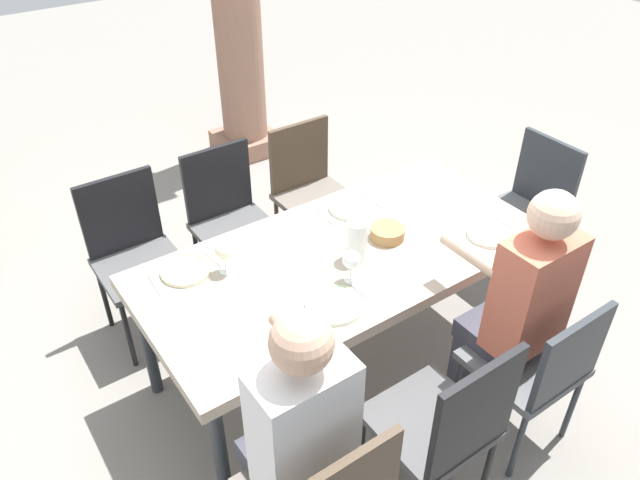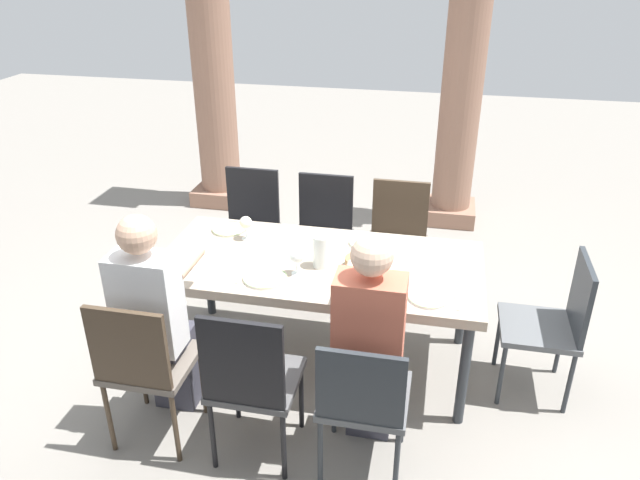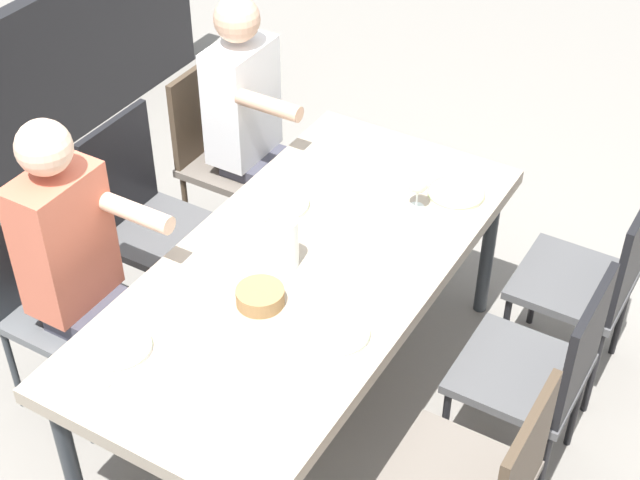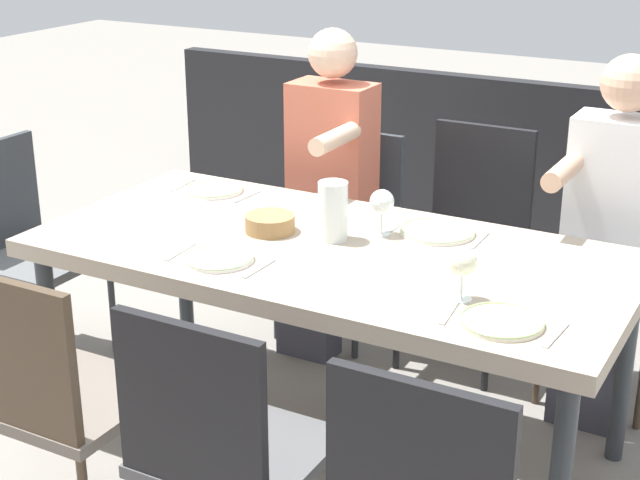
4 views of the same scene
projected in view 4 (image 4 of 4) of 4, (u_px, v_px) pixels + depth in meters
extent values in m
plane|color=gray|center=(330.00, 442.00, 3.44)|extent=(16.00, 16.00, 0.00)
cube|color=tan|center=(331.00, 255.00, 3.18)|extent=(1.97, 0.94, 0.06)
cylinder|color=#2D3338|center=(52.00, 344.00, 3.40)|extent=(0.06, 0.06, 0.69)
cylinder|color=#2D3338|center=(624.00, 369.00, 3.23)|extent=(0.06, 0.06, 0.69)
cylinder|color=#2D3338|center=(184.00, 269.00, 4.05)|extent=(0.06, 0.06, 0.69)
cube|color=#6A6158|center=(609.00, 280.00, 3.60)|extent=(0.44, 0.44, 0.04)
cube|color=#473828|center=(628.00, 207.00, 3.68)|extent=(0.42, 0.03, 0.46)
cylinder|color=#473828|center=(539.00, 349.00, 3.62)|extent=(0.03, 0.03, 0.46)
cylinder|color=#473828|center=(567.00, 311.00, 3.93)|extent=(0.03, 0.03, 0.46)
cube|color=#4F4F50|center=(239.00, 453.00, 2.53)|extent=(0.44, 0.44, 0.04)
cube|color=black|center=(190.00, 412.00, 2.29)|extent=(0.42, 0.03, 0.46)
cylinder|color=black|center=(223.00, 475.00, 2.86)|extent=(0.03, 0.03, 0.45)
cube|color=#4F4F50|center=(462.00, 257.00, 3.87)|extent=(0.44, 0.44, 0.04)
cube|color=black|center=(483.00, 185.00, 3.95)|extent=(0.42, 0.03, 0.50)
cylinder|color=black|center=(397.00, 319.00, 3.88)|extent=(0.03, 0.03, 0.44)
cylinder|color=black|center=(487.00, 339.00, 3.71)|extent=(0.03, 0.03, 0.44)
cylinder|color=black|center=(434.00, 286.00, 4.20)|extent=(0.03, 0.03, 0.44)
cylinder|color=black|center=(518.00, 304.00, 4.02)|extent=(0.03, 0.03, 0.44)
cube|color=#6A6158|center=(74.00, 399.00, 2.79)|extent=(0.44, 0.44, 0.04)
cube|color=#473828|center=(14.00, 358.00, 2.55)|extent=(0.42, 0.03, 0.45)
cylinder|color=#473828|center=(172.00, 457.00, 2.95)|extent=(0.03, 0.03, 0.46)
cylinder|color=#473828|center=(77.00, 425.00, 3.12)|extent=(0.03, 0.03, 0.46)
cube|color=#5B5E61|center=(336.00, 234.00, 4.13)|extent=(0.44, 0.44, 0.04)
cube|color=#2D3338|center=(358.00, 177.00, 4.22)|extent=(0.42, 0.03, 0.41)
cylinder|color=#2D3338|center=(276.00, 292.00, 4.14)|extent=(0.03, 0.03, 0.44)
cylinder|color=#2D3338|center=(355.00, 310.00, 3.97)|extent=(0.03, 0.03, 0.44)
cylinder|color=#2D3338|center=(319.00, 263.00, 4.45)|extent=(0.03, 0.03, 0.44)
cylinder|color=#2D3338|center=(394.00, 278.00, 4.28)|extent=(0.03, 0.03, 0.44)
cube|color=#5B5E61|center=(40.00, 260.00, 3.88)|extent=(0.44, 0.44, 0.04)
cylinder|color=#2D3338|center=(47.00, 340.00, 3.72)|extent=(0.03, 0.03, 0.43)
cylinder|color=#2D3338|center=(112.00, 305.00, 4.03)|extent=(0.03, 0.03, 0.43)
cylinder|color=#2D3338|center=(44.00, 287.00, 4.20)|extent=(0.03, 0.03, 0.43)
cube|color=#3F3F4C|center=(309.00, 303.00, 4.01)|extent=(0.24, 0.14, 0.46)
cube|color=#3F3F4C|center=(319.00, 233.00, 3.98)|extent=(0.28, 0.32, 0.10)
cube|color=#CC664C|center=(332.00, 150.00, 3.96)|extent=(0.34, 0.20, 0.55)
sphere|color=beige|center=(333.00, 53.00, 3.82)|extent=(0.20, 0.20, 0.20)
cylinder|color=beige|center=(335.00, 138.00, 3.65)|extent=(0.07, 0.30, 0.07)
cube|color=#3F3F4C|center=(587.00, 366.00, 3.49)|extent=(0.24, 0.14, 0.46)
cube|color=#3F3F4C|center=(601.00, 286.00, 3.47)|extent=(0.28, 0.32, 0.10)
cube|color=white|center=(618.00, 192.00, 3.44)|extent=(0.34, 0.20, 0.54)
sphere|color=tan|center=(630.00, 83.00, 3.31)|extent=(0.20, 0.20, 0.20)
cylinder|color=tan|center=(563.00, 172.00, 3.27)|extent=(0.07, 0.30, 0.07)
cube|color=black|center=(529.00, 167.00, 5.11)|extent=(4.37, 0.10, 0.90)
cylinder|color=silver|center=(501.00, 322.00, 2.62)|extent=(0.23, 0.23, 0.01)
torus|color=#A0BE77|center=(502.00, 320.00, 2.62)|extent=(0.23, 0.23, 0.01)
cylinder|color=white|center=(461.00, 299.00, 2.77)|extent=(0.06, 0.06, 0.00)
cylinder|color=white|center=(461.00, 286.00, 2.76)|extent=(0.01, 0.01, 0.08)
sphere|color=#F2EFCC|center=(463.00, 262.00, 2.73)|extent=(0.08, 0.08, 0.08)
cube|color=silver|center=(556.00, 335.00, 2.55)|extent=(0.03, 0.17, 0.01)
cube|color=silver|center=(450.00, 312.00, 2.69)|extent=(0.03, 0.17, 0.01)
cylinder|color=white|center=(437.00, 232.00, 3.28)|extent=(0.26, 0.26, 0.01)
torus|color=#A4C786|center=(438.00, 230.00, 3.28)|extent=(0.26, 0.26, 0.01)
cylinder|color=white|center=(381.00, 234.00, 3.28)|extent=(0.06, 0.06, 0.00)
cylinder|color=white|center=(381.00, 223.00, 3.26)|extent=(0.01, 0.01, 0.08)
sphere|color=white|center=(382.00, 202.00, 3.24)|extent=(0.08, 0.08, 0.08)
cube|color=silver|center=(479.00, 240.00, 3.22)|extent=(0.02, 0.17, 0.01)
cube|color=silver|center=(397.00, 226.00, 3.35)|extent=(0.02, 0.17, 0.01)
cylinder|color=white|center=(219.00, 259.00, 3.05)|extent=(0.22, 0.22, 0.01)
torus|color=#A9CD91|center=(218.00, 257.00, 3.05)|extent=(0.23, 0.23, 0.01)
cube|color=silver|center=(259.00, 269.00, 2.99)|extent=(0.02, 0.17, 0.01)
cube|color=silver|center=(180.00, 252.00, 3.12)|extent=(0.03, 0.17, 0.01)
cylinder|color=white|center=(214.00, 190.00, 3.73)|extent=(0.23, 0.23, 0.01)
torus|color=#A9CD91|center=(214.00, 188.00, 3.72)|extent=(0.23, 0.23, 0.01)
cube|color=silver|center=(246.00, 196.00, 3.66)|extent=(0.03, 0.17, 0.01)
cube|color=silver|center=(182.00, 185.00, 3.79)|extent=(0.03, 0.17, 0.01)
cylinder|color=white|center=(333.00, 211.00, 3.20)|extent=(0.10, 0.10, 0.20)
cylinder|color=#EFEAC6|center=(333.00, 220.00, 3.21)|extent=(0.09, 0.09, 0.13)
cylinder|color=#9E7547|center=(270.00, 223.00, 3.29)|extent=(0.17, 0.17, 0.06)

